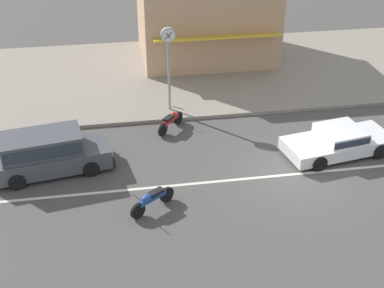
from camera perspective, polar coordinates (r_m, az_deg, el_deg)
name	(u,v)px	position (r m, az deg, el deg)	size (l,w,h in m)	color
ground_plane	(297,174)	(20.12, 11.15, -3.15)	(160.00, 160.00, 0.00)	#4C4947
lane_centre_stripe	(297,174)	(20.12, 11.15, -3.15)	(50.40, 0.14, 0.01)	silver
kerb_strip	(236,70)	(28.36, 4.68, 7.88)	(68.00, 10.00, 0.15)	gray
minivan_dark_grey_1	(47,151)	(20.18, -15.19, -0.77)	(4.53, 2.37, 1.56)	#47494F
sedan_white_3	(339,141)	(21.52, 15.44, 0.33)	(4.62, 2.49, 1.06)	white
motorcycle_0	(171,121)	(22.46, -2.26, 2.50)	(1.21, 1.43, 0.80)	black
motorcycle_1	(152,199)	(17.80, -4.28, -5.92)	(1.55, 1.16, 0.80)	black
street_clock	(168,50)	(22.91, -2.53, 9.96)	(0.63, 0.22, 3.76)	#9E9EA3
shopfront_corner_warung	(206,8)	(29.35, 1.48, 14.26)	(7.11, 6.40, 5.15)	tan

